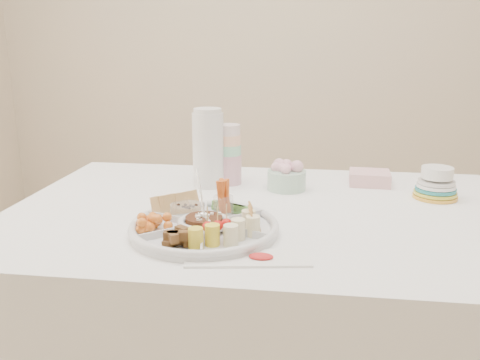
# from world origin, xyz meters

# --- Properties ---
(wall_back) EXTENTS (4.00, 0.02, 2.70)m
(wall_back) POSITION_xyz_m (0.00, 2.00, 1.35)
(wall_back) COLOR beige
(wall_back) RESTS_ON ground
(dining_table) EXTENTS (1.52, 1.02, 0.76)m
(dining_table) POSITION_xyz_m (0.00, 0.00, 0.38)
(dining_table) COLOR white
(dining_table) RESTS_ON floor
(party_tray) EXTENTS (0.49, 0.49, 0.04)m
(party_tray) POSITION_xyz_m (-0.14, -0.22, 0.78)
(party_tray) COLOR silver
(party_tray) RESTS_ON dining_table
(bean_dip) EXTENTS (0.12, 0.12, 0.04)m
(bean_dip) POSITION_xyz_m (-0.14, -0.22, 0.79)
(bean_dip) COLOR #442D18
(bean_dip) RESTS_ON party_tray
(tortillas) EXTENTS (0.12, 0.12, 0.06)m
(tortillas) POSITION_xyz_m (-0.01, -0.20, 0.80)
(tortillas) COLOR #C06E36
(tortillas) RESTS_ON party_tray
(carrot_cucumber) EXTENTS (0.14, 0.14, 0.10)m
(carrot_cucumber) POSITION_xyz_m (-0.09, -0.10, 0.82)
(carrot_cucumber) COLOR #D65D1E
(carrot_cucumber) RESTS_ON party_tray
(pita_raisins) EXTENTS (0.16, 0.16, 0.07)m
(pita_raisins) POSITION_xyz_m (-0.22, -0.12, 0.80)
(pita_raisins) COLOR tan
(pita_raisins) RESTS_ON party_tray
(cherries) EXTENTS (0.14, 0.14, 0.04)m
(cherries) POSITION_xyz_m (-0.26, -0.24, 0.79)
(cherries) COLOR orange
(cherries) RESTS_ON party_tray
(granola_chunks) EXTENTS (0.11, 0.11, 0.04)m
(granola_chunks) POSITION_xyz_m (-0.18, -0.34, 0.79)
(granola_chunks) COLOR #533117
(granola_chunks) RESTS_ON party_tray
(banana_tomato) EXTENTS (0.15, 0.15, 0.09)m
(banana_tomato) POSITION_xyz_m (-0.05, -0.32, 0.82)
(banana_tomato) COLOR #EAEA6D
(banana_tomato) RESTS_ON party_tray
(cup_stack) EXTENTS (0.10, 0.10, 0.23)m
(cup_stack) POSITION_xyz_m (-0.15, 0.27, 0.87)
(cup_stack) COLOR silver
(cup_stack) RESTS_ON dining_table
(thermos) EXTENTS (0.11, 0.11, 0.27)m
(thermos) POSITION_xyz_m (-0.21, 0.22, 0.89)
(thermos) COLOR white
(thermos) RESTS_ON dining_table
(flower_bowl) EXTENTS (0.16, 0.16, 0.10)m
(flower_bowl) POSITION_xyz_m (0.06, 0.22, 0.81)
(flower_bowl) COLOR #88C3A1
(flower_bowl) RESTS_ON dining_table
(napkin_stack) EXTENTS (0.14, 0.13, 0.05)m
(napkin_stack) POSITION_xyz_m (0.34, 0.32, 0.78)
(napkin_stack) COLOR beige
(napkin_stack) RESTS_ON dining_table
(plate_stack) EXTENTS (0.17, 0.17, 0.09)m
(plate_stack) POSITION_xyz_m (0.53, 0.18, 0.80)
(plate_stack) COLOR yellow
(plate_stack) RESTS_ON dining_table
(placemat) EXTENTS (0.30, 0.14, 0.01)m
(placemat) POSITION_xyz_m (-0.00, -0.37, 0.76)
(placemat) COLOR silver
(placemat) RESTS_ON dining_table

